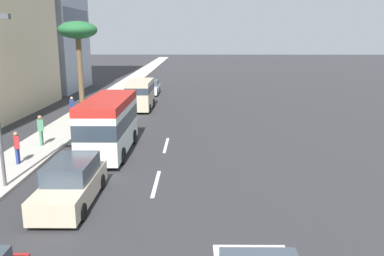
# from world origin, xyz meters

# --- Properties ---
(ground_plane) EXTENTS (198.00, 198.00, 0.00)m
(ground_plane) POSITION_xyz_m (31.50, 0.00, 0.00)
(ground_plane) COLOR #2D2D30
(sidewalk_right) EXTENTS (162.00, 2.79, 0.15)m
(sidewalk_right) POSITION_xyz_m (31.50, 7.28, 0.07)
(sidewalk_right) COLOR #B2ADA3
(sidewalk_right) RESTS_ON ground_plane
(lane_stripe_mid) EXTENTS (3.20, 0.16, 0.01)m
(lane_stripe_mid) POSITION_xyz_m (12.65, 0.00, 0.01)
(lane_stripe_mid) COLOR silver
(lane_stripe_mid) RESTS_ON ground_plane
(lane_stripe_far) EXTENTS (3.20, 0.16, 0.01)m
(lane_stripe_far) POSITION_xyz_m (18.84, 0.00, 0.01)
(lane_stripe_far) COLOR silver
(lane_stripe_far) RESTS_ON ground_plane
(van_lead) EXTENTS (4.85, 2.08, 2.53)m
(van_lead) POSITION_xyz_m (30.32, 3.03, 1.45)
(van_lead) COLOR beige
(van_lead) RESTS_ON ground_plane
(minibus_second) EXTENTS (6.57, 2.27, 3.05)m
(minibus_second) POSITION_xyz_m (17.29, 2.97, 1.67)
(minibus_second) COLOR silver
(minibus_second) RESTS_ON ground_plane
(car_third) EXTENTS (4.11, 1.95, 1.53)m
(car_third) POSITION_xyz_m (39.53, 3.22, 0.73)
(car_third) COLOR silver
(car_third) RESTS_ON ground_plane
(car_fifth) EXTENTS (4.73, 1.81, 1.67)m
(car_fifth) POSITION_xyz_m (10.60, 3.04, 0.79)
(car_fifth) COLOR beige
(car_fifth) RESTS_ON ground_plane
(pedestrian_near_lamp) EXTENTS (0.31, 0.37, 1.76)m
(pedestrian_near_lamp) POSITION_xyz_m (18.23, 7.09, 1.13)
(pedestrian_near_lamp) COLOR #4C8C66
(pedestrian_near_lamp) RESTS_ON sidewalk_right
(pedestrian_mid_block) EXTENTS (0.38, 0.39, 1.63)m
(pedestrian_mid_block) POSITION_xyz_m (26.02, 7.66, 1.04)
(pedestrian_mid_block) COLOR gold
(pedestrian_mid_block) RESTS_ON sidewalk_right
(pedestrian_by_tree) EXTENTS (0.39, 0.36, 1.62)m
(pedestrian_by_tree) POSITION_xyz_m (14.90, 7.00, 1.03)
(pedestrian_by_tree) COLOR navy
(pedestrian_by_tree) RESTS_ON sidewalk_right
(palm_tree) EXTENTS (2.99, 2.99, 7.24)m
(palm_tree) POSITION_xyz_m (27.72, 7.36, 6.43)
(palm_tree) COLOR brown
(palm_tree) RESTS_ON sidewalk_right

